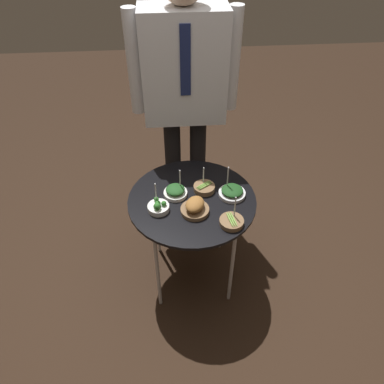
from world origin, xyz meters
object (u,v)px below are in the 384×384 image
(serving_cart, at_px, (192,205))
(bowl_spinach_back_left, at_px, (232,192))
(waiter_figure, at_px, (184,80))
(bowl_broccoli_far_rim, at_px, (158,207))
(bowl_spinach_front_right, at_px, (175,191))
(bowl_asparagus_center, at_px, (204,188))
(bowl_roast_back_right, at_px, (195,207))
(bowl_asparagus_mid_right, at_px, (232,222))

(serving_cart, height_order, bowl_spinach_back_left, bowl_spinach_back_left)
(waiter_figure, bearing_deg, bowl_broccoli_far_rim, -106.29)
(bowl_spinach_back_left, xyz_separation_m, bowl_broccoli_far_rim, (-0.40, -0.09, 0.00))
(bowl_spinach_front_right, bearing_deg, bowl_asparagus_center, 9.68)
(bowl_asparagus_center, bearing_deg, bowl_roast_back_right, -111.60)
(serving_cart, distance_m, bowl_spinach_back_left, 0.23)
(serving_cart, distance_m, bowl_roast_back_right, 0.13)
(serving_cart, bearing_deg, waiter_figure, 90.04)
(bowl_spinach_back_left, distance_m, bowl_spinach_front_right, 0.31)
(bowl_spinach_front_right, relative_size, waiter_figure, 0.09)
(serving_cart, bearing_deg, bowl_asparagus_mid_right, -47.76)
(bowl_asparagus_mid_right, relative_size, bowl_spinach_front_right, 1.01)
(serving_cart, xyz_separation_m, bowl_spinach_front_right, (-0.09, 0.04, 0.07))
(bowl_spinach_back_left, bearing_deg, bowl_spinach_front_right, 175.02)
(bowl_asparagus_mid_right, distance_m, waiter_figure, 0.88)
(bowl_asparagus_center, xyz_separation_m, bowl_spinach_back_left, (0.15, -0.05, 0.01))
(bowl_spinach_back_left, bearing_deg, bowl_broccoli_far_rim, -167.95)
(bowl_roast_back_right, height_order, bowl_asparagus_center, bowl_asparagus_center)
(waiter_figure, bearing_deg, serving_cart, -89.96)
(serving_cart, bearing_deg, bowl_spinach_back_left, 3.57)
(bowl_roast_back_right, relative_size, bowl_broccoli_far_rim, 0.98)
(bowl_asparagus_mid_right, bearing_deg, bowl_roast_back_right, 150.28)
(bowl_asparagus_center, height_order, bowl_spinach_front_right, bowl_spinach_front_right)
(bowl_asparagus_center, xyz_separation_m, bowl_spinach_front_right, (-0.16, -0.03, 0.01))
(bowl_roast_back_right, xyz_separation_m, bowl_spinach_back_left, (0.22, 0.12, -0.01))
(bowl_roast_back_right, bearing_deg, bowl_asparagus_center, 68.40)
(bowl_roast_back_right, bearing_deg, bowl_asparagus_mid_right, -29.72)
(serving_cart, height_order, bowl_spinach_front_right, bowl_spinach_front_right)
(serving_cart, height_order, bowl_roast_back_right, bowl_roast_back_right)
(serving_cart, distance_m, waiter_figure, 0.73)
(bowl_asparagus_center, height_order, bowl_broccoli_far_rim, bowl_broccoli_far_rim)
(bowl_broccoli_far_rim, bearing_deg, serving_cart, 21.63)
(bowl_roast_back_right, xyz_separation_m, bowl_asparagus_mid_right, (0.18, -0.10, -0.02))
(bowl_spinach_back_left, bearing_deg, bowl_asparagus_center, 159.77)
(bowl_asparagus_mid_right, bearing_deg, waiter_figure, 103.75)
(bowl_asparagus_center, relative_size, waiter_figure, 0.08)
(bowl_roast_back_right, distance_m, bowl_spinach_front_right, 0.17)
(serving_cart, distance_m, bowl_spinach_front_right, 0.12)
(bowl_roast_back_right, bearing_deg, bowl_broccoli_far_rim, 171.28)
(bowl_spinach_back_left, xyz_separation_m, bowl_spinach_front_right, (-0.31, 0.03, 0.00))
(serving_cart, bearing_deg, bowl_asparagus_center, 42.79)
(bowl_roast_back_right, bearing_deg, bowl_spinach_front_right, 123.53)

